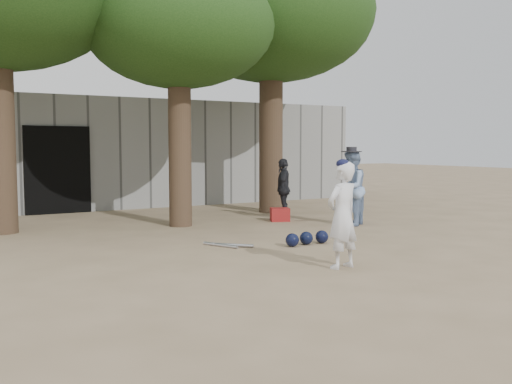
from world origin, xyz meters
TOP-DOWN VIEW (x-y plane):
  - ground at (0.00, 0.00)m, footprint 70.00×70.00m
  - boy_player at (0.91, -0.86)m, footprint 0.60×0.45m
  - spectator_blue at (3.76, 2.40)m, footprint 0.99×0.95m
  - spectator_dark at (3.16, 4.13)m, footprint 0.78×0.87m
  - red_bag at (2.85, 3.78)m, footprint 0.51×0.46m
  - back_building at (-0.00, 10.33)m, footprint 16.00×5.24m
  - helmet_row at (1.57, 0.92)m, footprint 0.87×0.27m
  - bat_pile at (0.29, 1.45)m, footprint 0.63×0.73m
  - tree_row at (0.74, 5.02)m, footprint 11.40×5.80m

SIDE VIEW (x-z plane):
  - ground at x=0.00m, z-range 0.00..0.00m
  - bat_pile at x=0.29m, z-range 0.00..0.06m
  - helmet_row at x=1.57m, z-range 0.00..0.23m
  - red_bag at x=2.85m, z-range 0.00..0.30m
  - spectator_dark at x=3.16m, z-range 0.00..1.41m
  - boy_player at x=0.91m, z-range 0.00..1.49m
  - spectator_blue at x=3.76m, z-range 0.00..1.61m
  - back_building at x=0.00m, z-range 0.00..3.00m
  - tree_row at x=0.74m, z-range 1.34..8.03m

